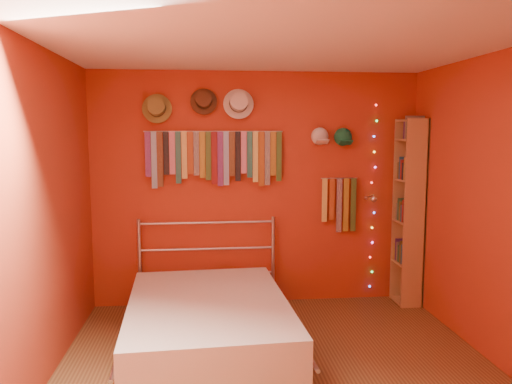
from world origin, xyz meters
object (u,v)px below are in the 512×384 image
object	(u,v)px
tie_rack	(215,155)
bed	(208,321)
reading_lamp	(372,199)
bookshelf	(412,211)

from	to	relation	value
tie_rack	bed	world-z (taller)	tie_rack
reading_lamp	bed	xyz separation A→B (m)	(-1.75, -0.88, -0.94)
bookshelf	bed	xyz separation A→B (m)	(-2.20, -0.89, -0.79)
reading_lamp	bookshelf	size ratio (longest dim) A/B	0.15
tie_rack	bed	xyz separation A→B (m)	(-0.09, -1.04, -1.40)
tie_rack	bookshelf	bearing A→B (deg)	-4.20
reading_lamp	bed	size ratio (longest dim) A/B	0.15
reading_lamp	bed	bearing A→B (deg)	-153.40
tie_rack	reading_lamp	bearing A→B (deg)	-5.61
tie_rack	bed	bearing A→B (deg)	-95.10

